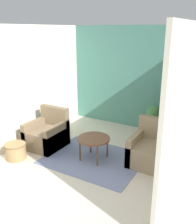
% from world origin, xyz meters
% --- Properties ---
extents(ground_plane, '(20.00, 20.00, 0.00)m').
position_xyz_m(ground_plane, '(0.00, 0.00, 0.00)').
color(ground_plane, beige).
rests_on(ground_plane, ground).
extents(wall_back_accent, '(3.77, 0.06, 2.74)m').
position_xyz_m(wall_back_accent, '(0.00, 3.78, 1.37)').
color(wall_back_accent, '#4C897A').
rests_on(wall_back_accent, ground_plane).
extents(wall_left, '(0.06, 3.75, 2.74)m').
position_xyz_m(wall_left, '(-1.85, 1.87, 1.37)').
color(wall_left, silver).
rests_on(wall_left, ground_plane).
extents(wall_right, '(0.06, 3.75, 2.74)m').
position_xyz_m(wall_right, '(1.85, 1.87, 1.37)').
color(wall_right, silver).
rests_on(wall_right, ground_plane).
extents(area_rug, '(1.99, 1.56, 0.01)m').
position_xyz_m(area_rug, '(0.07, 1.57, 0.01)').
color(area_rug, slate).
rests_on(area_rug, ground_plane).
extents(coffee_table, '(0.68, 0.68, 0.49)m').
position_xyz_m(coffee_table, '(0.07, 1.57, 0.45)').
color(coffee_table, brown).
rests_on(coffee_table, ground_plane).
extents(armchair_left, '(0.76, 0.82, 0.90)m').
position_xyz_m(armchair_left, '(-1.19, 1.56, 0.29)').
color(armchair_left, '#7A664C').
rests_on(armchair_left, ground_plane).
extents(armchair_right, '(0.76, 0.82, 0.90)m').
position_xyz_m(armchair_right, '(1.17, 2.00, 0.29)').
color(armchair_right, '#8E7A5B').
rests_on(armchair_right, ground_plane).
extents(birdcage, '(0.59, 0.59, 1.27)m').
position_xyz_m(birdcage, '(1.35, 3.26, 0.60)').
color(birdcage, '#353539').
rests_on(birdcage, ground_plane).
extents(parrot, '(0.11, 0.19, 0.23)m').
position_xyz_m(parrot, '(1.35, 3.26, 1.38)').
color(parrot, green).
rests_on(parrot, birdcage).
extents(potted_plant, '(0.41, 0.37, 0.81)m').
position_xyz_m(potted_plant, '(0.75, 3.41, 0.52)').
color(potted_plant, '#66605B').
rests_on(potted_plant, ground_plane).
extents(wicker_basket, '(0.45, 0.45, 0.34)m').
position_xyz_m(wicker_basket, '(-1.39, 0.77, 0.18)').
color(wicker_basket, '#A37F51').
rests_on(wicker_basket, ground_plane).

